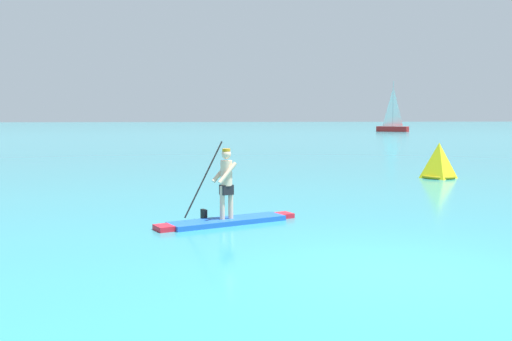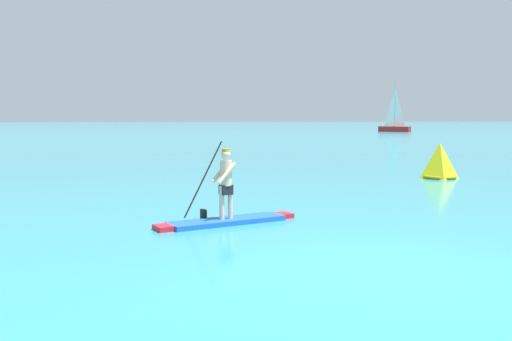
% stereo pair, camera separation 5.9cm
% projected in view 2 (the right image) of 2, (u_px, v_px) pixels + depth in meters
% --- Properties ---
extents(ground, '(440.00, 440.00, 0.00)m').
position_uv_depth(ground, '(390.00, 274.00, 8.65)').
color(ground, teal).
extents(paddleboarder_mid_center, '(3.26, 1.70, 1.85)m').
position_uv_depth(paddleboarder_mid_center, '(226.00, 209.00, 12.65)').
color(paddleboarder_mid_center, blue).
rests_on(paddleboarder_mid_center, ground).
extents(race_marker_buoy, '(1.28, 1.28, 1.38)m').
position_uv_depth(race_marker_buoy, '(440.00, 162.00, 21.88)').
color(race_marker_buoy, yellow).
rests_on(race_marker_buoy, ground).
extents(sailboat_right_horizon, '(4.41, 4.12, 7.68)m').
position_uv_depth(sailboat_right_horizon, '(395.00, 125.00, 86.75)').
color(sailboat_right_horizon, '#A51E1E').
rests_on(sailboat_right_horizon, ground).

